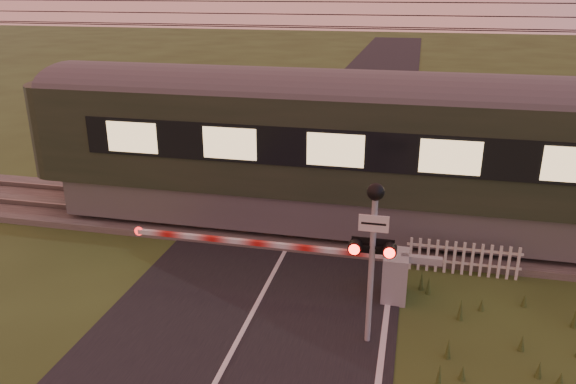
# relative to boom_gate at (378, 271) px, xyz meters

# --- Properties ---
(ground) EXTENTS (160.00, 160.00, 0.00)m
(ground) POSITION_rel_boom_gate_xyz_m (-2.49, -3.18, -0.60)
(ground) COLOR #303E17
(ground) RESTS_ON ground
(road) EXTENTS (6.00, 140.00, 0.03)m
(road) POSITION_rel_boom_gate_xyz_m (-2.47, -3.41, -0.59)
(road) COLOR black
(road) RESTS_ON ground
(track_bed) EXTENTS (140.00, 3.40, 0.39)m
(track_bed) POSITION_rel_boom_gate_xyz_m (-2.49, 3.32, -0.54)
(track_bed) COLOR #47423D
(track_bed) RESTS_ON ground
(overhead_wires) EXTENTS (120.00, 0.62, 0.62)m
(overhead_wires) POSITION_rel_boom_gate_xyz_m (-2.49, 3.32, 5.12)
(overhead_wires) COLOR black
(overhead_wires) RESTS_ON ground
(boom_gate) EXTENTS (7.12, 0.82, 1.09)m
(boom_gate) POSITION_rel_boom_gate_xyz_m (0.00, 0.00, 0.00)
(boom_gate) COLOR gray
(boom_gate) RESTS_ON ground
(crossing_signal) EXTENTS (0.82, 0.35, 3.24)m
(crossing_signal) POSITION_rel_boom_gate_xyz_m (-0.04, -1.77, 1.62)
(crossing_signal) COLOR gray
(crossing_signal) RESTS_ON ground
(picket_fence) EXTENTS (2.64, 0.07, 0.83)m
(picket_fence) POSITION_rel_boom_gate_xyz_m (1.89, 1.43, -0.18)
(picket_fence) COLOR silver
(picket_fence) RESTS_ON ground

